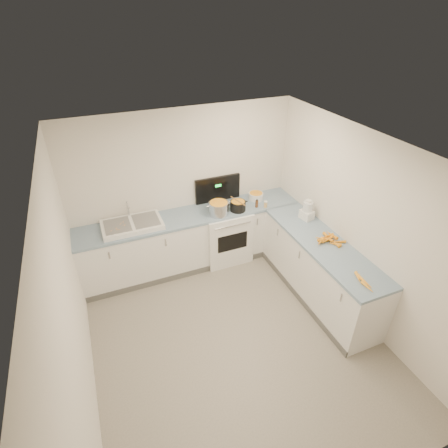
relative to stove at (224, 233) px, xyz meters
name	(u,v)px	position (x,y,z in m)	size (l,w,h in m)	color
floor	(235,338)	(-0.55, -1.69, -0.47)	(3.50, 4.00, 0.00)	gray
ceiling	(239,158)	(-0.55, -1.69, 2.03)	(3.50, 4.00, 0.00)	silver
wall_back	(184,189)	(-0.55, 0.31, 0.78)	(3.50, 2.50, 0.00)	silver
wall_front	(359,438)	(-0.55, -3.69, 0.78)	(3.50, 2.50, 0.00)	silver
wall_left	(70,308)	(-2.30, -1.69, 0.78)	(4.00, 2.50, 0.00)	silver
wall_right	(362,230)	(1.20, -1.69, 0.78)	(4.00, 2.50, 0.00)	silver
counter_back	(193,240)	(-0.55, 0.01, 0.00)	(3.50, 0.62, 0.94)	white
counter_right	(319,269)	(0.90, -1.39, 0.00)	(0.62, 2.20, 0.94)	white
stove	(224,233)	(0.00, 0.00, 0.00)	(0.76, 0.65, 1.36)	white
sink	(132,225)	(-1.45, 0.02, 0.50)	(0.86, 0.52, 0.31)	white
steel_pot	(219,209)	(-0.15, -0.13, 0.56)	(0.31, 0.31, 0.22)	silver
black_pot	(238,206)	(0.17, -0.13, 0.53)	(0.24, 0.24, 0.17)	black
wooden_spoon	(238,201)	(0.17, -0.13, 0.63)	(0.02, 0.02, 0.36)	#AD7A47
mixing_bowl	(256,196)	(0.60, 0.09, 0.52)	(0.24, 0.24, 0.11)	white
extract_bottle	(257,204)	(0.49, -0.16, 0.52)	(0.05, 0.05, 0.12)	#593319
spice_jar	(266,205)	(0.62, -0.21, 0.51)	(0.05, 0.05, 0.09)	#E5B266
food_processor	(307,211)	(1.03, -0.76, 0.60)	(0.19, 0.21, 0.32)	white
carrot_pile	(328,239)	(0.97, -1.37, 0.50)	(0.43, 0.35, 0.07)	#FFA01F
peeled_carrots	(363,282)	(0.83, -2.23, 0.49)	(0.11, 0.36, 0.04)	#FFA426
peelings	(119,226)	(-1.63, -0.02, 0.54)	(0.23, 0.23, 0.01)	tan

